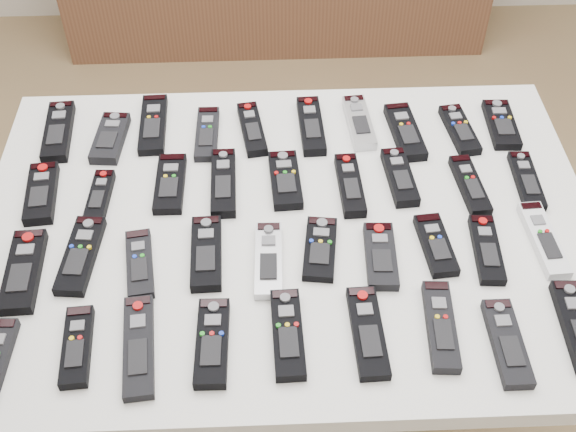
{
  "coord_description": "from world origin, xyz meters",
  "views": [
    {
      "loc": [
        -0.14,
        -1.11,
        1.85
      ],
      "look_at": [
        -0.1,
        -0.12,
        0.8
      ],
      "focal_mm": 45.0,
      "sensor_mm": 36.0,
      "label": 1
    }
  ],
  "objects_px": {
    "remote_8": "(460,130)",
    "remote_28": "(544,239)",
    "remote_26": "(436,245)",
    "remote_31": "(139,346)",
    "remote_0": "(58,131)",
    "remote_9": "(501,124)",
    "remote_33": "(288,334)",
    "remote_5": "(311,126)",
    "remote_13": "(223,183)",
    "remote_12": "(170,184)",
    "remote_22": "(206,253)",
    "remote_24": "(320,249)",
    "remote_23": "(269,260)",
    "remote_15": "(350,185)",
    "remote_20": "(81,255)",
    "remote_14": "(285,180)",
    "remote_25": "(381,256)",
    "remote_17": "(470,185)",
    "remote_2": "(153,124)",
    "remote_27": "(487,249)",
    "remote_35": "(441,326)",
    "remote_34": "(368,332)",
    "remote_21": "(140,264)",
    "remote_18": "(526,181)",
    "remote_30": "(77,346)",
    "remote_16": "(400,177)",
    "remote_6": "(359,122)",
    "remote_4": "(252,129)",
    "table": "(288,242)",
    "remote_32": "(212,343)",
    "remote_7": "(405,132)",
    "remote_1": "(110,138)",
    "remote_19": "(24,271)"
  },
  "relations": [
    {
      "from": "remote_34",
      "to": "remote_21",
      "type": "bearing_deg",
      "value": 155.71
    },
    {
      "from": "remote_6",
      "to": "remote_15",
      "type": "distance_m",
      "value": 0.21
    },
    {
      "from": "remote_24",
      "to": "remote_23",
      "type": "bearing_deg",
      "value": -158.87
    },
    {
      "from": "remote_18",
      "to": "remote_33",
      "type": "bearing_deg",
      "value": -143.0
    },
    {
      "from": "table",
      "to": "remote_4",
      "type": "distance_m",
      "value": 0.3
    },
    {
      "from": "remote_19",
      "to": "remote_30",
      "type": "height_order",
      "value": "remote_19"
    },
    {
      "from": "remote_4",
      "to": "remote_15",
      "type": "relative_size",
      "value": 0.99
    },
    {
      "from": "remote_19",
      "to": "remote_33",
      "type": "relative_size",
      "value": 1.05
    },
    {
      "from": "remote_12",
      "to": "remote_22",
      "type": "xyz_separation_m",
      "value": [
        0.08,
        -0.2,
        0.0
      ]
    },
    {
      "from": "remote_6",
      "to": "remote_9",
      "type": "distance_m",
      "value": 0.33
    },
    {
      "from": "remote_26",
      "to": "remote_0",
      "type": "bearing_deg",
      "value": 149.55
    },
    {
      "from": "table",
      "to": "remote_33",
      "type": "relative_size",
      "value": 6.93
    },
    {
      "from": "remote_5",
      "to": "remote_13",
      "type": "distance_m",
      "value": 0.27
    },
    {
      "from": "remote_32",
      "to": "remote_34",
      "type": "distance_m",
      "value": 0.27
    },
    {
      "from": "remote_27",
      "to": "remote_30",
      "type": "relative_size",
      "value": 1.05
    },
    {
      "from": "remote_5",
      "to": "remote_14",
      "type": "distance_m",
      "value": 0.19
    },
    {
      "from": "remote_2",
      "to": "remote_27",
      "type": "relative_size",
      "value": 1.19
    },
    {
      "from": "remote_8",
      "to": "remote_28",
      "type": "relative_size",
      "value": 0.86
    },
    {
      "from": "remote_34",
      "to": "remote_23",
      "type": "bearing_deg",
      "value": 132.9
    },
    {
      "from": "remote_24",
      "to": "remote_25",
      "type": "xyz_separation_m",
      "value": [
        0.11,
        -0.02,
        0.0
      ]
    },
    {
      "from": "remote_16",
      "to": "remote_14",
      "type": "bearing_deg",
      "value": 175.38
    },
    {
      "from": "remote_0",
      "to": "remote_33",
      "type": "bearing_deg",
      "value": -52.66
    },
    {
      "from": "remote_13",
      "to": "remote_30",
      "type": "bearing_deg",
      "value": -122.66
    },
    {
      "from": "remote_21",
      "to": "remote_35",
      "type": "distance_m",
      "value": 0.57
    },
    {
      "from": "remote_24",
      "to": "remote_4",
      "type": "bearing_deg",
      "value": 117.04
    },
    {
      "from": "remote_15",
      "to": "remote_35",
      "type": "distance_m",
      "value": 0.38
    },
    {
      "from": "remote_1",
      "to": "remote_20",
      "type": "height_order",
      "value": "remote_1"
    },
    {
      "from": "remote_6",
      "to": "remote_19",
      "type": "xyz_separation_m",
      "value": [
        -0.68,
        -0.41,
        0.0
      ]
    },
    {
      "from": "remote_12",
      "to": "remote_28",
      "type": "height_order",
      "value": "same"
    },
    {
      "from": "remote_26",
      "to": "remote_31",
      "type": "bearing_deg",
      "value": -164.64
    },
    {
      "from": "remote_17",
      "to": "remote_28",
      "type": "height_order",
      "value": "same"
    },
    {
      "from": "remote_17",
      "to": "remote_0",
      "type": "bearing_deg",
      "value": 161.64
    },
    {
      "from": "remote_18",
      "to": "remote_31",
      "type": "relative_size",
      "value": 0.82
    },
    {
      "from": "remote_17",
      "to": "remote_23",
      "type": "distance_m",
      "value": 0.47
    },
    {
      "from": "remote_23",
      "to": "remote_24",
      "type": "distance_m",
      "value": 0.1
    },
    {
      "from": "table",
      "to": "remote_12",
      "type": "distance_m",
      "value": 0.28
    },
    {
      "from": "remote_7",
      "to": "remote_16",
      "type": "xyz_separation_m",
      "value": [
        -0.03,
        -0.15,
        0.0
      ]
    },
    {
      "from": "remote_0",
      "to": "remote_9",
      "type": "height_order",
      "value": "remote_0"
    },
    {
      "from": "remote_14",
      "to": "remote_26",
      "type": "relative_size",
      "value": 1.08
    },
    {
      "from": "remote_12",
      "to": "remote_27",
      "type": "relative_size",
      "value": 1.01
    },
    {
      "from": "remote_12",
      "to": "remote_15",
      "type": "xyz_separation_m",
      "value": [
        0.38,
        -0.02,
        0.0
      ]
    },
    {
      "from": "remote_20",
      "to": "remote_31",
      "type": "relative_size",
      "value": 0.91
    },
    {
      "from": "remote_8",
      "to": "remote_17",
      "type": "height_order",
      "value": "same"
    },
    {
      "from": "remote_25",
      "to": "remote_35",
      "type": "height_order",
      "value": "same"
    },
    {
      "from": "remote_31",
      "to": "remote_35",
      "type": "height_order",
      "value": "remote_35"
    },
    {
      "from": "remote_24",
      "to": "remote_28",
      "type": "bearing_deg",
      "value": 8.23
    },
    {
      "from": "remote_5",
      "to": "remote_32",
      "type": "height_order",
      "value": "same"
    },
    {
      "from": "remote_8",
      "to": "remote_30",
      "type": "height_order",
      "value": "same"
    },
    {
      "from": "remote_6",
      "to": "remote_30",
      "type": "height_order",
      "value": "remote_6"
    },
    {
      "from": "remote_17",
      "to": "remote_22",
      "type": "xyz_separation_m",
      "value": [
        -0.55,
        -0.17,
        0.0
      ]
    }
  ]
}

